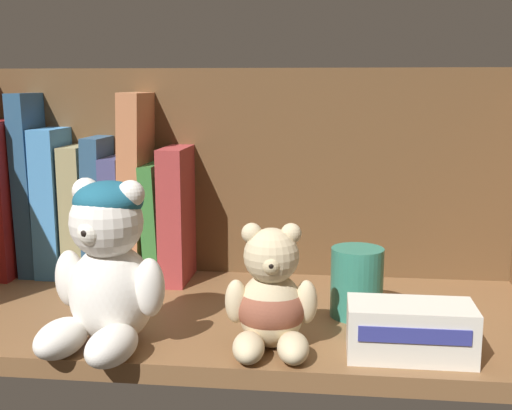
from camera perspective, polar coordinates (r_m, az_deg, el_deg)
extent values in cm
cube|color=brown|center=(75.81, -2.41, -9.97)|extent=(70.07, 30.60, 2.00)
cube|color=brown|center=(87.65, -0.85, 2.22)|extent=(72.47, 1.20, 29.70)
cube|color=maroon|center=(95.09, -20.48, 0.76)|extent=(3.32, 13.52, 20.96)
cube|color=#295177|center=(93.46, -18.85, 1.79)|extent=(2.72, 9.53, 24.50)
cube|color=#448ACB|center=(92.54, -17.05, 0.37)|extent=(3.26, 10.08, 19.86)
cube|color=#978E62|center=(91.46, -15.10, -0.38)|extent=(2.81, 9.01, 17.56)
cube|color=#2D5274|center=(90.34, -13.43, -0.05)|extent=(2.83, 9.59, 18.84)
cube|color=#45477A|center=(89.70, -11.79, -0.89)|extent=(2.46, 10.64, 16.20)
cube|color=#BC744C|center=(88.11, -10.11, 1.73)|extent=(3.48, 12.37, 24.64)
cube|color=#357534|center=(88.21, -8.41, -1.21)|extent=(2.44, 12.61, 15.54)
cube|color=#9E3434|center=(87.31, -6.64, -0.57)|extent=(3.17, 13.31, 17.64)
ellipsoid|color=white|center=(66.75, -12.54, -7.61)|extent=(8.58, 7.87, 10.09)
sphere|color=white|center=(64.43, -13.04, -1.46)|extent=(7.18, 7.18, 7.18)
sphere|color=white|center=(65.71, -14.76, 1.18)|extent=(2.69, 2.69, 2.69)
sphere|color=white|center=(63.04, -10.97, 0.95)|extent=(2.69, 2.69, 2.69)
sphere|color=white|center=(62.45, -14.27, -2.29)|extent=(2.69, 2.69, 2.69)
sphere|color=black|center=(61.67, -14.76, -2.41)|extent=(0.94, 0.94, 0.94)
ellipsoid|color=white|center=(65.62, -16.77, -11.16)|extent=(5.42, 7.45, 3.59)
ellipsoid|color=white|center=(62.67, -12.57, -12.01)|extent=(5.42, 7.45, 3.59)
ellipsoid|color=white|center=(68.42, -16.06, -6.22)|extent=(3.49, 3.49, 5.83)
ellipsoid|color=white|center=(63.74, -9.33, -7.18)|extent=(3.49, 3.49, 5.83)
ellipsoid|color=#1B5872|center=(64.48, -12.88, 0.35)|extent=(6.82, 6.82, 3.95)
ellipsoid|color=beige|center=(64.47, 1.34, -9.19)|extent=(6.46, 5.92, 7.59)
sphere|color=beige|center=(62.43, 1.36, -4.48)|extent=(5.40, 5.40, 5.40)
sphere|color=beige|center=(62.32, -0.37, -2.50)|extent=(2.03, 2.03, 2.03)
sphere|color=beige|center=(62.31, 3.11, -2.52)|extent=(2.03, 2.03, 2.03)
sphere|color=beige|center=(60.67, 1.35, -5.24)|extent=(2.03, 2.03, 2.03)
sphere|color=black|center=(59.97, 1.35, -5.38)|extent=(0.71, 0.71, 0.71)
ellipsoid|color=beige|center=(62.04, -0.66, -12.43)|extent=(3.48, 5.31, 2.70)
ellipsoid|color=beige|center=(62.03, 3.29, -12.45)|extent=(3.48, 5.31, 2.70)
ellipsoid|color=beige|center=(63.89, -1.76, -8.47)|extent=(2.38, 2.38, 4.39)
ellipsoid|color=beige|center=(63.88, 4.44, -8.51)|extent=(2.38, 2.38, 4.39)
ellipsoid|color=brown|center=(64.40, 1.34, -9.03)|extent=(6.99, 6.46, 5.32)
cylinder|color=#2D7A66|center=(73.60, 8.86, -6.70)|extent=(5.83, 5.83, 7.80)
cube|color=silver|center=(64.30, 13.43, -10.68)|extent=(11.89, 5.88, 5.20)
cube|color=#33388C|center=(61.27, 13.79, -11.13)|extent=(10.11, 0.16, 1.46)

